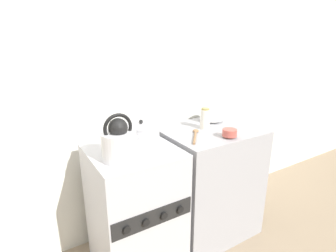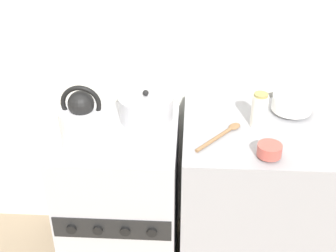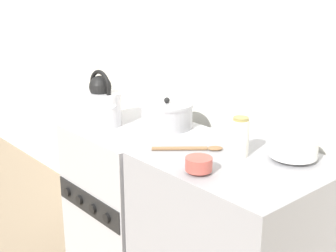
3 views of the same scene
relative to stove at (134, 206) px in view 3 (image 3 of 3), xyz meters
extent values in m
cube|color=silver|center=(0.00, 0.40, 0.82)|extent=(7.00, 0.06, 2.50)
cube|color=#B2B2B7|center=(0.00, 0.00, 0.00)|extent=(0.54, 0.54, 0.87)
cube|color=black|center=(0.00, -0.27, 0.10)|extent=(0.52, 0.01, 0.11)
cylinder|color=black|center=(-0.18, -0.28, 0.10)|extent=(0.04, 0.02, 0.04)
cylinder|color=black|center=(-0.06, -0.28, 0.10)|extent=(0.04, 0.02, 0.04)
cylinder|color=black|center=(0.06, -0.28, 0.10)|extent=(0.04, 0.02, 0.04)
cylinder|color=black|center=(0.18, -0.28, 0.10)|extent=(0.04, 0.02, 0.04)
cylinder|color=silver|center=(-0.12, -0.10, 0.52)|extent=(0.20, 0.20, 0.16)
sphere|color=black|center=(-0.12, -0.10, 0.62)|extent=(0.11, 0.11, 0.11)
torus|color=black|center=(-0.12, -0.10, 0.62)|extent=(0.17, 0.02, 0.17)
cone|color=silver|center=(-0.03, -0.10, 0.54)|extent=(0.10, 0.04, 0.08)
cylinder|color=#B2B2B7|center=(0.12, 0.12, 0.49)|extent=(0.25, 0.25, 0.11)
cylinder|color=#B2B2B7|center=(0.12, 0.12, 0.55)|extent=(0.25, 0.25, 0.01)
sphere|color=black|center=(0.12, 0.12, 0.57)|extent=(0.03, 0.03, 0.03)
cylinder|color=white|center=(0.80, 0.19, 0.46)|extent=(0.08, 0.08, 0.02)
cylinder|color=white|center=(0.80, 0.19, 0.50)|extent=(0.18, 0.18, 0.07)
cylinder|color=#B75147|center=(0.65, -0.18, 0.45)|extent=(0.04, 0.04, 0.01)
cylinder|color=#B75147|center=(0.65, -0.18, 0.48)|extent=(0.10, 0.10, 0.05)
cylinder|color=silver|center=(0.63, 0.06, 0.52)|extent=(0.07, 0.07, 0.15)
cylinder|color=#998C4C|center=(0.63, 0.06, 0.60)|extent=(0.06, 0.06, 0.01)
cylinder|color=olive|center=(0.43, -0.08, 0.46)|extent=(0.16, 0.19, 0.02)
ellipsoid|color=olive|center=(0.52, 0.04, 0.46)|extent=(0.07, 0.08, 0.02)
camera|label=1|loc=(-0.60, -1.41, 1.07)|focal=28.00mm
camera|label=2|loc=(0.32, -1.74, 1.55)|focal=50.00mm
camera|label=3|loc=(1.76, -1.30, 1.13)|focal=50.00mm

